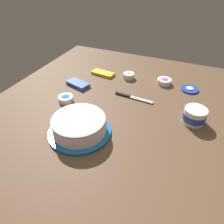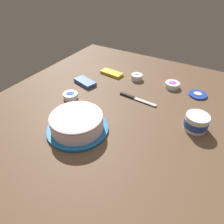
{
  "view_description": "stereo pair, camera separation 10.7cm",
  "coord_description": "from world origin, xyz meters",
  "px_view_note": "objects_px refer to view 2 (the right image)",
  "views": [
    {
      "loc": [
        -0.29,
        0.88,
        0.68
      ],
      "look_at": [
        0.05,
        0.09,
        0.04
      ],
      "focal_mm": 33.73,
      "sensor_mm": 36.0,
      "label": 1
    },
    {
      "loc": [
        -0.38,
        0.83,
        0.68
      ],
      "look_at": [
        0.05,
        0.09,
        0.04
      ],
      "focal_mm": 33.73,
      "sensor_mm": 36.0,
      "label": 2
    }
  ],
  "objects_px": {
    "frosting_tub_lid": "(198,95)",
    "candy_box_upper": "(112,73)",
    "frosted_cake": "(77,123)",
    "sprinkle_bowl_green": "(137,77)",
    "candy_box_lower": "(85,82)",
    "sprinkle_bowl_blue": "(70,95)",
    "spreading_knife": "(134,98)",
    "frosting_tub": "(196,122)",
    "sprinkle_bowl_rainbow": "(172,85)"
  },
  "relations": [
    {
      "from": "frosted_cake",
      "to": "sprinkle_bowl_rainbow",
      "type": "distance_m",
      "value": 0.69
    },
    {
      "from": "frosting_tub_lid",
      "to": "candy_box_upper",
      "type": "relative_size",
      "value": 0.68
    },
    {
      "from": "frosted_cake",
      "to": "candy_box_upper",
      "type": "relative_size",
      "value": 1.88
    },
    {
      "from": "sprinkle_bowl_green",
      "to": "candy_box_upper",
      "type": "xyz_separation_m",
      "value": [
        0.18,
        0.02,
        -0.01
      ]
    },
    {
      "from": "frosting_tub",
      "to": "sprinkle_bowl_rainbow",
      "type": "bearing_deg",
      "value": -56.57
    },
    {
      "from": "candy_box_lower",
      "to": "candy_box_upper",
      "type": "distance_m",
      "value": 0.22
    },
    {
      "from": "frosting_tub",
      "to": "sprinkle_bowl_rainbow",
      "type": "distance_m",
      "value": 0.4
    },
    {
      "from": "frosted_cake",
      "to": "candy_box_lower",
      "type": "relative_size",
      "value": 2.0
    },
    {
      "from": "frosting_tub_lid",
      "to": "spreading_knife",
      "type": "relative_size",
      "value": 0.45
    },
    {
      "from": "spreading_knife",
      "to": "sprinkle_bowl_rainbow",
      "type": "relative_size",
      "value": 2.6
    },
    {
      "from": "candy_box_upper",
      "to": "spreading_knife",
      "type": "bearing_deg",
      "value": 149.8
    },
    {
      "from": "frosting_tub_lid",
      "to": "sprinkle_bowl_green",
      "type": "distance_m",
      "value": 0.4
    },
    {
      "from": "candy_box_lower",
      "to": "spreading_knife",
      "type": "bearing_deg",
      "value": -164.21
    },
    {
      "from": "frosting_tub",
      "to": "frosted_cake",
      "type": "bearing_deg",
      "value": 31.6
    },
    {
      "from": "frosting_tub",
      "to": "candy_box_lower",
      "type": "relative_size",
      "value": 0.76
    },
    {
      "from": "sprinkle_bowl_green",
      "to": "sprinkle_bowl_rainbow",
      "type": "xyz_separation_m",
      "value": [
        -0.24,
        -0.02,
        -0.0
      ]
    },
    {
      "from": "frosting_tub_lid",
      "to": "candy_box_upper",
      "type": "distance_m",
      "value": 0.59
    },
    {
      "from": "candy_box_lower",
      "to": "candy_box_upper",
      "type": "relative_size",
      "value": 0.94
    },
    {
      "from": "frosted_cake",
      "to": "sprinkle_bowl_green",
      "type": "xyz_separation_m",
      "value": [
        -0.03,
        -0.61,
        -0.03
      ]
    },
    {
      "from": "frosted_cake",
      "to": "candy_box_upper",
      "type": "bearing_deg",
      "value": -75.14
    },
    {
      "from": "frosted_cake",
      "to": "spreading_knife",
      "type": "bearing_deg",
      "value": -107.05
    },
    {
      "from": "candy_box_lower",
      "to": "candy_box_upper",
      "type": "bearing_deg",
      "value": -96.18
    },
    {
      "from": "sprinkle_bowl_blue",
      "to": "candy_box_lower",
      "type": "distance_m",
      "value": 0.18
    },
    {
      "from": "frosted_cake",
      "to": "candy_box_lower",
      "type": "xyz_separation_m",
      "value": [
        0.24,
        -0.39,
        -0.03
      ]
    },
    {
      "from": "frosting_tub",
      "to": "sprinkle_bowl_blue",
      "type": "distance_m",
      "value": 0.7
    },
    {
      "from": "frosting_tub_lid",
      "to": "sprinkle_bowl_green",
      "type": "xyz_separation_m",
      "value": [
        0.4,
        0.0,
        0.01
      ]
    },
    {
      "from": "sprinkle_bowl_rainbow",
      "to": "candy_box_upper",
      "type": "xyz_separation_m",
      "value": [
        0.42,
        0.04,
        -0.01
      ]
    },
    {
      "from": "spreading_knife",
      "to": "sprinkle_bowl_blue",
      "type": "bearing_deg",
      "value": 28.81
    },
    {
      "from": "spreading_knife",
      "to": "sprinkle_bowl_green",
      "type": "bearing_deg",
      "value": -68.05
    },
    {
      "from": "frosted_cake",
      "to": "sprinkle_bowl_green",
      "type": "height_order",
      "value": "frosted_cake"
    },
    {
      "from": "sprinkle_bowl_green",
      "to": "candy_box_lower",
      "type": "distance_m",
      "value": 0.35
    },
    {
      "from": "spreading_knife",
      "to": "candy_box_lower",
      "type": "bearing_deg",
      "value": -0.06
    },
    {
      "from": "frosting_tub_lid",
      "to": "sprinkle_bowl_blue",
      "type": "bearing_deg",
      "value": 32.48
    },
    {
      "from": "candy_box_lower",
      "to": "sprinkle_bowl_green",
      "type": "bearing_deg",
      "value": -123.81
    },
    {
      "from": "spreading_knife",
      "to": "candy_box_upper",
      "type": "bearing_deg",
      "value": -36.62
    },
    {
      "from": "frosting_tub_lid",
      "to": "candy_box_upper",
      "type": "bearing_deg",
      "value": 2.29
    },
    {
      "from": "frosting_tub",
      "to": "candy_box_lower",
      "type": "height_order",
      "value": "frosting_tub"
    },
    {
      "from": "sprinkle_bowl_green",
      "to": "candy_box_lower",
      "type": "bearing_deg",
      "value": 40.35
    },
    {
      "from": "frosting_tub_lid",
      "to": "sprinkle_bowl_rainbow",
      "type": "height_order",
      "value": "sprinkle_bowl_rainbow"
    },
    {
      "from": "frosting_tub",
      "to": "candy_box_lower",
      "type": "bearing_deg",
      "value": -6.89
    },
    {
      "from": "spreading_knife",
      "to": "sprinkle_bowl_green",
      "type": "height_order",
      "value": "sprinkle_bowl_green"
    },
    {
      "from": "frosting_tub",
      "to": "sprinkle_bowl_blue",
      "type": "xyz_separation_m",
      "value": [
        0.7,
        0.09,
        -0.02
      ]
    },
    {
      "from": "frosting_tub",
      "to": "frosting_tub_lid",
      "type": "relative_size",
      "value": 1.05
    },
    {
      "from": "frosting_tub_lid",
      "to": "sprinkle_bowl_green",
      "type": "height_order",
      "value": "sprinkle_bowl_green"
    },
    {
      "from": "candy_box_upper",
      "to": "sprinkle_bowl_blue",
      "type": "bearing_deg",
      "value": 88.31
    },
    {
      "from": "candy_box_lower",
      "to": "sprinkle_bowl_rainbow",
      "type": "bearing_deg",
      "value": -138.35
    },
    {
      "from": "sprinkle_bowl_blue",
      "to": "sprinkle_bowl_rainbow",
      "type": "bearing_deg",
      "value": -138.27
    },
    {
      "from": "frosting_tub_lid",
      "to": "spreading_knife",
      "type": "xyz_separation_m",
      "value": [
        0.31,
        0.23,
        -0.0
      ]
    },
    {
      "from": "spreading_knife",
      "to": "candy_box_upper",
      "type": "xyz_separation_m",
      "value": [
        0.27,
        -0.2,
        0.0
      ]
    },
    {
      "from": "spreading_knife",
      "to": "sprinkle_bowl_green",
      "type": "xyz_separation_m",
      "value": [
        0.09,
        -0.23,
        0.01
      ]
    }
  ]
}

